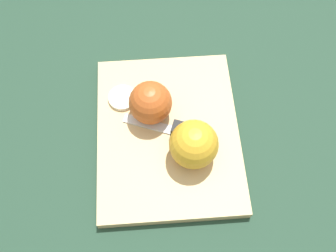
# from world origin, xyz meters

# --- Properties ---
(ground_plane) EXTENTS (4.00, 4.00, 0.00)m
(ground_plane) POSITION_xyz_m (0.00, 0.00, 0.00)
(ground_plane) COLOR #1E3828
(cutting_board) EXTENTS (0.34, 0.28, 0.02)m
(cutting_board) POSITION_xyz_m (0.00, 0.00, 0.01)
(cutting_board) COLOR tan
(cutting_board) RESTS_ON ground_plane
(apple_half_left) EXTENTS (0.08, 0.08, 0.08)m
(apple_half_left) POSITION_xyz_m (-0.05, -0.03, 0.06)
(apple_half_left) COLOR gold
(apple_half_left) RESTS_ON cutting_board
(apple_half_right) EXTENTS (0.08, 0.08, 0.08)m
(apple_half_right) POSITION_xyz_m (0.04, 0.02, 0.06)
(apple_half_right) COLOR #AD4C1E
(apple_half_right) RESTS_ON cutting_board
(knife) EXTENTS (0.09, 0.14, 0.02)m
(knife) POSITION_xyz_m (-0.01, -0.03, 0.03)
(knife) COLOR silver
(knife) RESTS_ON cutting_board
(apple_slice) EXTENTS (0.05, 0.05, 0.01)m
(apple_slice) POSITION_xyz_m (0.08, 0.07, 0.02)
(apple_slice) COLOR #EFE5C6
(apple_slice) RESTS_ON cutting_board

